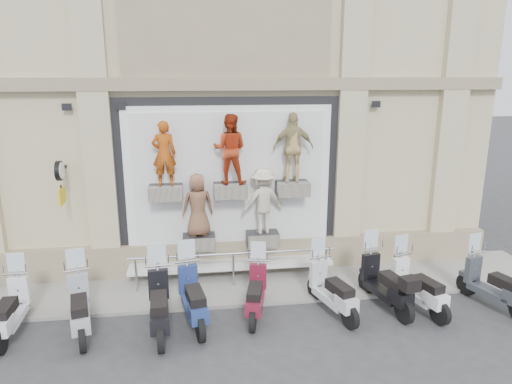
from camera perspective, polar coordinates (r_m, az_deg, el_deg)
ground at (r=9.67m, az=-1.72°, el=-17.13°), size 90.00×90.00×0.00m
sidewalk at (r=11.49m, az=-2.85°, el=-11.50°), size 16.00×2.20×0.08m
building at (r=15.25m, az=-4.84°, el=17.93°), size 14.00×8.60×12.00m
shop_vitrine at (r=11.31m, az=-2.74°, el=0.77°), size 5.60×0.83×4.30m
guard_rail at (r=11.22m, az=-2.84°, el=-9.77°), size 5.06×0.10×0.93m
clock_sign_bracket at (r=11.32m, az=-23.29°, el=1.74°), size 0.10×0.80×1.02m
scooter_b at (r=10.45m, az=-28.45°, el=-11.79°), size 0.60×1.87×1.51m
scooter_c at (r=9.93m, az=-21.28°, el=-12.12°), size 1.02×2.02×1.58m
scooter_d at (r=9.52m, az=-12.08°, el=-12.34°), size 0.75×2.07×1.65m
scooter_e at (r=9.70m, az=-7.92°, el=-11.72°), size 0.93×2.06×1.62m
scooter_f at (r=9.92m, az=-0.02°, el=-11.42°), size 0.92×1.88×1.47m
scooter_g at (r=10.12m, az=9.54°, el=-10.87°), size 1.06×1.97×1.54m
scooter_h at (r=10.61m, az=15.92°, el=-9.80°), size 0.96×2.06×1.61m
scooter_i at (r=10.74m, az=19.66°, el=-10.00°), size 1.04×1.98×1.54m
scooter_j at (r=11.48m, az=27.75°, el=-9.24°), size 1.09×1.99×1.55m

